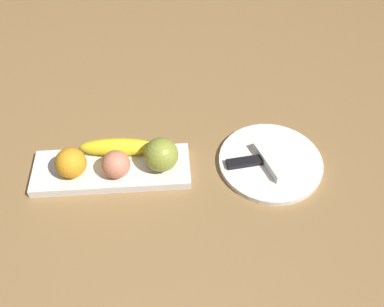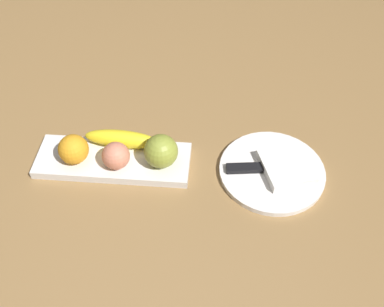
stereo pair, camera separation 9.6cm
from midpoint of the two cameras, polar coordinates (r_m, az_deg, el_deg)
ground_plane at (r=1.02m, az=-14.33°, el=-2.92°), size 2.40×2.40×0.00m
fruit_tray at (r=1.01m, az=-13.19°, el=-2.22°), size 0.35×0.12×0.02m
apple at (r=0.96m, az=-6.98°, el=-0.24°), size 0.08×0.08×0.08m
banana at (r=1.01m, az=-12.47°, el=0.70°), size 0.18×0.05×0.04m
orange_near_apple at (r=0.99m, az=-18.36°, el=-1.34°), size 0.07×0.07×0.07m
peach at (r=0.96m, az=-12.81°, el=-1.58°), size 0.06×0.06×0.06m
dinner_plate at (r=1.01m, az=7.63°, el=-1.27°), size 0.24×0.24×0.01m
folded_napkin at (r=1.01m, az=9.40°, el=-0.53°), size 0.13×0.14×0.02m
knife at (r=1.00m, az=5.21°, el=-1.08°), size 0.18×0.04×0.01m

